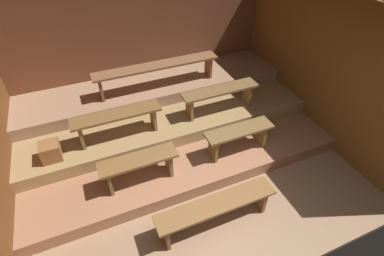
{
  "coord_description": "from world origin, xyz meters",
  "views": [
    {
      "loc": [
        -1.28,
        -1.44,
        3.7
      ],
      "look_at": [
        0.22,
        2.06,
        0.55
      ],
      "focal_mm": 27.15,
      "sensor_mm": 36.0,
      "label": 1
    }
  ],
  "objects": [
    {
      "name": "wooden_crate_middle",
      "position": [
        -2.01,
        2.33,
        0.61
      ],
      "size": [
        0.29,
        0.29,
        0.29
      ],
      "primitive_type": "cube",
      "color": "#915B31",
      "rests_on": "platform_middle"
    },
    {
      "name": "bench_lower_left",
      "position": [
        -0.84,
        1.56,
        0.58
      ],
      "size": [
        1.16,
        0.32,
        0.47
      ],
      "color": "brown",
      "rests_on": "platform_lower"
    },
    {
      "name": "platform_middle",
      "position": [
        0.0,
        3.05,
        0.35
      ],
      "size": [
        5.23,
        2.05,
        0.23
      ],
      "primitive_type": "cube",
      "color": "#A18051",
      "rests_on": "platform_lower"
    },
    {
      "name": "wall_right",
      "position": [
        2.65,
        2.04,
        1.27
      ],
      "size": [
        0.06,
        4.87,
        2.54
      ],
      "primitive_type": "cube",
      "color": "brown",
      "rests_on": "ground"
    },
    {
      "name": "platform_upper",
      "position": [
        0.0,
        3.52,
        0.58
      ],
      "size": [
        5.23,
        1.12,
        0.23
      ],
      "primitive_type": "cube",
      "color": "#A37A5D",
      "rests_on": "platform_middle"
    },
    {
      "name": "bench_floor_center",
      "position": [
        -0.06,
        0.57,
        0.37
      ],
      "size": [
        1.7,
        0.32,
        0.47
      ],
      "color": "brown",
      "rests_on": "ground"
    },
    {
      "name": "platform_lower",
      "position": [
        0.0,
        2.58,
        0.12
      ],
      "size": [
        5.23,
        2.99,
        0.23
      ],
      "primitive_type": "cube",
      "color": "#A36B4D",
      "rests_on": "ground"
    },
    {
      "name": "bench_upper_center",
      "position": [
        0.05,
        3.34,
        1.08
      ],
      "size": [
        2.4,
        0.32,
        0.47
      ],
      "color": "brown",
      "rests_on": "platform_upper"
    },
    {
      "name": "wall_back",
      "position": [
        0.0,
        4.1,
        1.27
      ],
      "size": [
        6.03,
        0.06,
        2.54
      ],
      "primitive_type": "cube",
      "color": "brown",
      "rests_on": "ground"
    },
    {
      "name": "bench_middle_right",
      "position": [
        0.93,
        2.44,
        0.82
      ],
      "size": [
        1.43,
        0.32,
        0.47
      ],
      "color": "brown",
      "rests_on": "platform_middle"
    },
    {
      "name": "bench_middle_left",
      "position": [
        -0.93,
        2.44,
        0.82
      ],
      "size": [
        1.43,
        0.32,
        0.47
      ],
      "color": "brown",
      "rests_on": "platform_middle"
    },
    {
      "name": "bench_lower_right",
      "position": [
        0.84,
        1.56,
        0.58
      ],
      "size": [
        1.16,
        0.32,
        0.47
      ],
      "color": "brown",
      "rests_on": "platform_lower"
    },
    {
      "name": "ground",
      "position": [
        0.0,
        2.04,
        -0.04
      ],
      "size": [
        6.03,
        4.87,
        0.08
      ],
      "primitive_type": "cube",
      "color": "#9B7759"
    }
  ]
}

